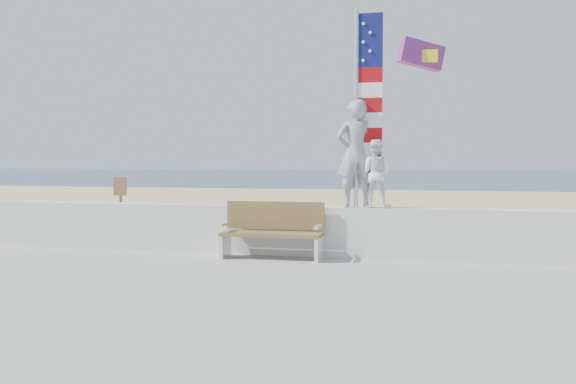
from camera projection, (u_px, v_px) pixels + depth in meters
name	position (u px, v px, depth m)	size (l,w,h in m)	color
ground	(248.00, 286.00, 9.34)	(220.00, 220.00, 0.00)	#2B3F56
sand	(337.00, 224.00, 18.08)	(90.00, 40.00, 0.08)	#CBB387
boardwalk	(118.00, 361.00, 5.44)	(50.00, 12.40, 0.10)	#A3A39E
seawall	(280.00, 230.00, 11.25)	(30.00, 0.35, 0.90)	silver
adult	(356.00, 154.00, 10.85)	(0.70, 0.46, 1.92)	#97979C
child	(375.00, 173.00, 10.80)	(0.59, 0.46, 1.22)	white
bench	(273.00, 230.00, 10.81)	(1.80, 0.57, 1.00)	brown
flag	(363.00, 100.00, 10.77)	(0.50, 0.08, 3.50)	silver
parafoil_kite	(422.00, 55.00, 11.78)	(0.94, 0.61, 0.64)	red
sign	(121.00, 203.00, 13.81)	(0.32, 0.07, 1.46)	olive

